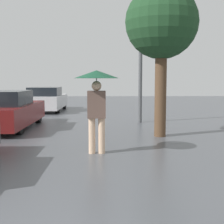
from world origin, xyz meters
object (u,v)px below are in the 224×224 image
pedestrian (97,89)px  street_lamp (140,62)px  parked_car_farthest (46,100)px  tree (162,24)px  parked_car_middle (5,111)px

pedestrian → street_lamp: street_lamp is taller
parked_car_farthest → tree: 9.48m
parked_car_middle → pedestrian: bearing=-48.9°
parked_car_farthest → parked_car_middle: bearing=-92.2°
parked_car_middle → tree: 5.99m
pedestrian → tree: tree is taller
parked_car_farthest → street_lamp: size_ratio=0.96×
parked_car_farthest → tree: bearing=-57.7°
pedestrian → parked_car_farthest: size_ratio=0.47×
parked_car_middle → parked_car_farthest: 6.05m
pedestrian → street_lamp: 5.50m
pedestrian → parked_car_middle: bearing=131.1°
parked_car_middle → tree: tree is taller
pedestrian → tree: size_ratio=0.43×
tree → pedestrian: bearing=-130.4°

